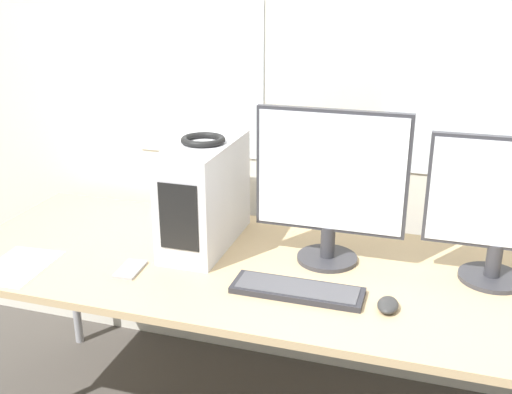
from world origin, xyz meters
The scene contains 10 objects.
wall_back centered at (0.00, 1.01, 1.35)m, with size 8.00×0.07×2.70m.
desk centered at (0.00, 0.44, 0.73)m, with size 2.51×0.88×0.77m.
pc_tower centered at (-0.36, 0.56, 0.97)m, with size 0.21×0.49×0.40m.
headphones centered at (-0.36, 0.56, 1.19)m, with size 0.17×0.17×0.02m.
monitor_main centered at (0.12, 0.55, 1.07)m, with size 0.54×0.22×0.56m.
monitor_right_near centered at (0.69, 0.56, 1.04)m, with size 0.49×0.22×0.51m.
keyboard centered at (0.07, 0.28, 0.78)m, with size 0.43×0.14×0.02m.
mouse centered at (0.37, 0.26, 0.79)m, with size 0.07×0.10×0.03m.
cell_phone centered at (-0.53, 0.26, 0.77)m, with size 0.09×0.15×0.01m.
paper_sheet_left centered at (-0.93, 0.17, 0.77)m, with size 0.23×0.31×0.00m.
Camera 1 is at (0.46, -1.43, 1.75)m, focal length 42.00 mm.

